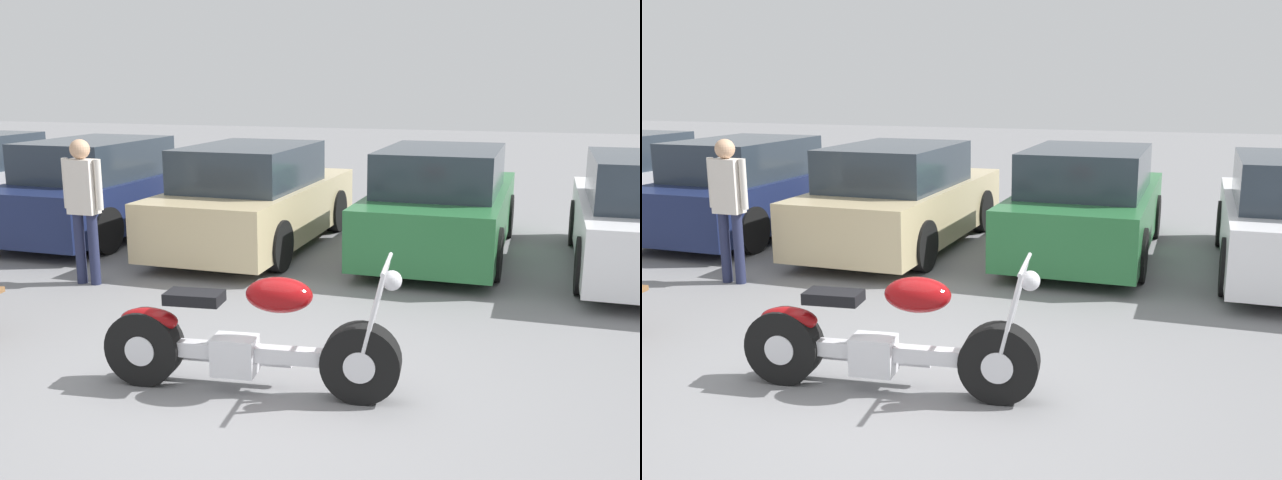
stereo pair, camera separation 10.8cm
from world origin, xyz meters
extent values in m
plane|color=slate|center=(0.00, 0.00, 0.00)|extent=(60.00, 60.00, 0.00)
cylinder|color=black|center=(0.82, 0.13, 0.30)|extent=(0.63, 0.27, 0.61)
cylinder|color=silver|center=(0.82, 0.13, 0.30)|extent=(0.27, 0.25, 0.24)
cylinder|color=black|center=(-0.91, -0.07, 0.30)|extent=(0.63, 0.27, 0.61)
cylinder|color=silver|center=(-0.91, -0.07, 0.30)|extent=(0.27, 0.25, 0.24)
cube|color=silver|center=(-0.04, 0.03, 0.32)|extent=(1.34, 0.26, 0.12)
cube|color=silver|center=(-0.16, 0.01, 0.29)|extent=(0.37, 0.28, 0.30)
ellipsoid|color=maroon|center=(0.20, 0.05, 0.80)|extent=(0.55, 0.38, 0.27)
cube|color=black|center=(-0.47, -0.02, 0.74)|extent=(0.46, 0.29, 0.09)
ellipsoid|color=maroon|center=(-0.86, -0.07, 0.53)|extent=(0.50, 0.25, 0.20)
cylinder|color=silver|center=(0.92, 0.05, 0.69)|extent=(0.22, 0.06, 0.79)
cylinder|color=silver|center=(0.90, 0.23, 0.69)|extent=(0.22, 0.06, 0.79)
cylinder|color=silver|center=(1.00, 0.15, 1.08)|extent=(0.10, 0.62, 0.03)
sphere|color=silver|center=(1.04, 0.15, 0.96)|extent=(0.15, 0.15, 0.15)
cylinder|color=silver|center=(-0.42, 0.12, 0.20)|extent=(1.33, 0.23, 0.08)
cylinder|color=black|center=(-6.39, 6.33, 0.33)|extent=(0.20, 0.67, 0.67)
cube|color=#19234C|center=(-4.55, 4.88, 0.54)|extent=(1.73, 4.20, 0.75)
cube|color=#28333D|center=(-4.55, 4.63, 1.20)|extent=(1.52, 2.18, 0.58)
cylinder|color=black|center=(-5.36, 6.18, 0.33)|extent=(0.20, 0.67, 0.67)
cylinder|color=black|center=(-3.75, 6.18, 0.33)|extent=(0.20, 0.67, 0.67)
cylinder|color=black|center=(-5.36, 3.58, 0.33)|extent=(0.20, 0.67, 0.67)
cylinder|color=black|center=(-3.75, 3.58, 0.33)|extent=(0.20, 0.67, 0.67)
cube|color=#C6B284|center=(-1.92, 4.74, 0.54)|extent=(1.73, 4.20, 0.75)
cube|color=#28333D|center=(-1.92, 4.48, 1.20)|extent=(1.52, 2.18, 0.58)
cylinder|color=black|center=(-2.72, 6.04, 0.33)|extent=(0.20, 0.67, 0.67)
cylinder|color=black|center=(-1.11, 6.04, 0.33)|extent=(0.20, 0.67, 0.67)
cylinder|color=black|center=(-2.72, 3.43, 0.33)|extent=(0.20, 0.67, 0.67)
cylinder|color=black|center=(-1.11, 3.43, 0.33)|extent=(0.20, 0.67, 0.67)
cube|color=#286B38|center=(0.72, 5.11, 0.54)|extent=(1.73, 4.20, 0.75)
cube|color=#28333D|center=(0.72, 4.86, 1.20)|extent=(1.52, 2.18, 0.58)
cylinder|color=black|center=(-0.08, 6.41, 0.33)|extent=(0.20, 0.67, 0.67)
cylinder|color=black|center=(1.52, 6.41, 0.33)|extent=(0.20, 0.67, 0.67)
cylinder|color=black|center=(-0.08, 3.80, 0.33)|extent=(0.20, 0.67, 0.67)
cylinder|color=black|center=(1.52, 3.80, 0.33)|extent=(0.20, 0.67, 0.67)
cylinder|color=black|center=(2.55, 6.16, 0.33)|extent=(0.20, 0.67, 0.67)
cylinder|color=black|center=(2.55, 3.55, 0.33)|extent=(0.20, 0.67, 0.67)
cylinder|color=#232847|center=(-3.17, 2.23, 0.43)|extent=(0.12, 0.12, 0.85)
cylinder|color=#232847|center=(-2.98, 2.23, 0.43)|extent=(0.12, 0.12, 0.85)
cube|color=silver|center=(-3.07, 2.23, 1.17)|extent=(0.34, 0.20, 0.64)
cylinder|color=silver|center=(-3.29, 2.23, 1.20)|extent=(0.08, 0.08, 0.59)
cylinder|color=silver|center=(-2.85, 2.23, 1.20)|extent=(0.08, 0.08, 0.59)
sphere|color=tan|center=(-3.07, 2.23, 1.61)|extent=(0.23, 0.23, 0.23)
camera|label=1|loc=(2.05, -4.77, 2.39)|focal=40.00mm
camera|label=2|loc=(2.16, -4.73, 2.39)|focal=40.00mm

